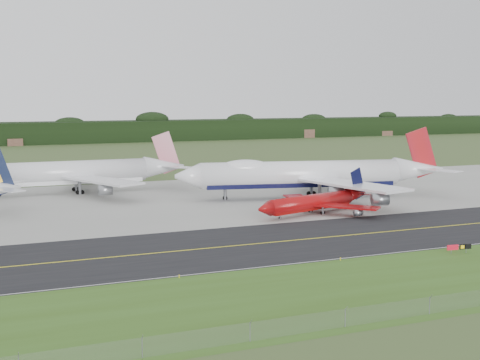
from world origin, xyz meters
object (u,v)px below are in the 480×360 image
jet_ba_747 (310,174)px  jet_red_737 (317,202)px  taxiway_sign (459,247)px  jet_star_tail (77,173)px

jet_ba_747 → jet_red_737: size_ratio=2.11×
jet_ba_747 → taxiway_sign: jet_ba_747 is taller
jet_red_737 → taxiway_sign: size_ratio=7.46×
jet_ba_747 → jet_star_tail: (-54.89, 32.98, -0.75)m
jet_ba_747 → jet_star_tail: bearing=149.0°
jet_red_737 → jet_star_tail: size_ratio=0.55×
jet_ba_747 → taxiway_sign: (-6.43, -64.78, -5.15)m
jet_ba_747 → jet_red_737: bearing=-114.7°
jet_ba_747 → taxiway_sign: 65.30m
jet_star_tail → jet_ba_747: bearing=-31.0°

